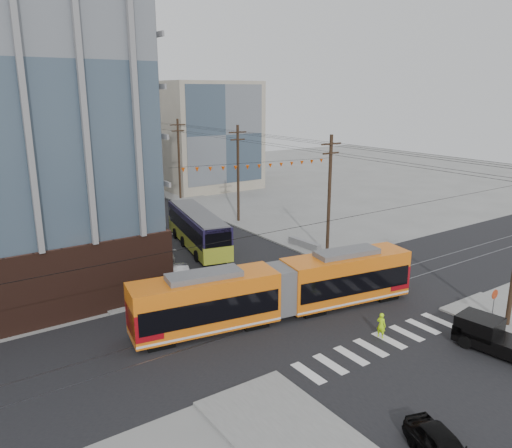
{
  "coord_description": "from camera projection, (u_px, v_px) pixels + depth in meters",
  "views": [
    {
      "loc": [
        -21.35,
        -20.95,
        14.65
      ],
      "look_at": [
        -0.99,
        8.66,
        5.01
      ],
      "focal_mm": 35.0,
      "sensor_mm": 36.0,
      "label": 1
    }
  ],
  "objects": [
    {
      "name": "parked_car_grey",
      "position": [
        123.0,
        234.0,
        50.29
      ],
      "size": [
        2.2,
        4.68,
        1.29
      ],
      "primitive_type": "imported",
      "rotation": [
        0.0,
        0.0,
        3.15
      ],
      "color": "#4D4F57",
      "rests_on": "ground"
    },
    {
      "name": "city_bus",
      "position": [
        198.0,
        229.0,
        47.86
      ],
      "size": [
        5.26,
        12.89,
        3.57
      ],
      "primitive_type": null,
      "rotation": [
        0.0,
        0.0,
        -0.21
      ],
      "color": "#1D173A",
      "rests_on": "ground"
    },
    {
      "name": "bg_bldg_ne_near",
      "position": [
        202.0,
        135.0,
        77.03
      ],
      "size": [
        14.0,
        14.0,
        16.0
      ],
      "primitive_type": "cube",
      "color": "gray",
      "rests_on": "ground"
    },
    {
      "name": "parked_car_white",
      "position": [
        151.0,
        252.0,
        44.18
      ],
      "size": [
        2.88,
        5.53,
        1.53
      ],
      "primitive_type": "imported",
      "rotation": [
        0.0,
        0.0,
        3.29
      ],
      "color": "silver",
      "rests_on": "ground"
    },
    {
      "name": "streetcar",
      "position": [
        280.0,
        290.0,
        32.97
      ],
      "size": [
        19.88,
        6.0,
        3.79
      ],
      "primitive_type": null,
      "rotation": [
        0.0,
        0.0,
        -0.17
      ],
      "color": "orange",
      "rests_on": "ground"
    },
    {
      "name": "ground",
      "position": [
        345.0,
        325.0,
        32.16
      ],
      "size": [
        160.0,
        160.0,
        0.0
      ],
      "primitive_type": "plane",
      "color": "slate"
    },
    {
      "name": "utility_pole_far",
      "position": [
        138.0,
        149.0,
        79.94
      ],
      "size": [
        0.3,
        0.3,
        11.0
      ],
      "primitive_type": "cylinder",
      "color": "black",
      "rests_on": "ground"
    },
    {
      "name": "pedestrian",
      "position": [
        381.0,
        325.0,
        30.37
      ],
      "size": [
        0.51,
        0.66,
        1.62
      ],
      "primitive_type": "imported",
      "rotation": [
        0.0,
        0.0,
        1.8
      ],
      "color": "#BCFF12",
      "rests_on": "ground"
    },
    {
      "name": "bg_bldg_ne_far",
      "position": [
        161.0,
        132.0,
        94.3
      ],
      "size": [
        16.0,
        16.0,
        14.0
      ],
      "primitive_type": "cube",
      "color": "#8C99A5",
      "rests_on": "ground"
    },
    {
      "name": "stop_sign",
      "position": [
        493.0,
        308.0,
        32.11
      ],
      "size": [
        0.68,
        0.68,
        2.22
      ],
      "primitive_type": null,
      "rotation": [
        0.0,
        0.0,
        -0.0
      ],
      "color": "#B33614",
      "rests_on": "ground"
    },
    {
      "name": "jersey_barrier",
      "position": [
        304.0,
        244.0,
        47.71
      ],
      "size": [
        1.17,
        3.98,
        0.79
      ],
      "primitive_type": "cube",
      "rotation": [
        0.0,
        0.0,
        0.07
      ],
      "color": "gray",
      "rests_on": "ground"
    },
    {
      "name": "parked_car_silver",
      "position": [
        178.0,
        273.0,
        39.32
      ],
      "size": [
        2.83,
        4.69,
        1.46
      ],
      "primitive_type": "imported",
      "rotation": [
        0.0,
        0.0,
        2.83
      ],
      "color": "#B2B2B2",
      "rests_on": "ground"
    },
    {
      "name": "pickup_truck",
      "position": [
        505.0,
        340.0,
        28.33
      ],
      "size": [
        2.67,
        5.63,
        1.84
      ],
      "primitive_type": null,
      "rotation": [
        0.0,
        0.0,
        0.14
      ],
      "color": "black",
      "rests_on": "ground"
    },
    {
      "name": "black_sedan",
      "position": [
        443.0,
        448.0,
        20.18
      ],
      "size": [
        2.69,
        4.21,
        1.33
      ],
      "primitive_type": "imported",
      "rotation": [
        0.0,
        0.0,
        -0.31
      ],
      "color": "black",
      "rests_on": "ground"
    }
  ]
}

